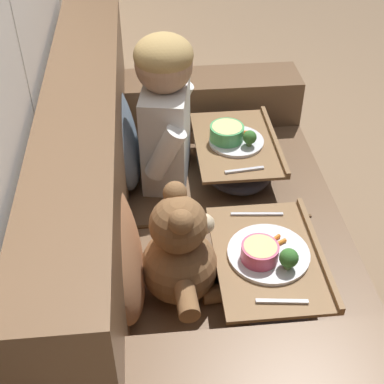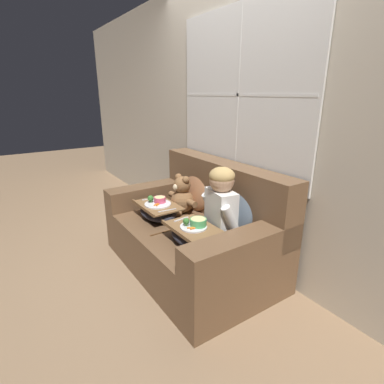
{
  "view_description": "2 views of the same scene",
  "coord_description": "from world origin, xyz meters",
  "px_view_note": "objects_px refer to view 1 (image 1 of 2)",
  "views": [
    {
      "loc": [
        -1.38,
        0.19,
        1.72
      ],
      "look_at": [
        0.01,
        0.05,
        0.56
      ],
      "focal_mm": 50.0,
      "sensor_mm": 36.0,
      "label": 1
    },
    {
      "loc": [
        2.05,
        -1.33,
        1.55
      ],
      "look_at": [
        0.01,
        0.03,
        0.73
      ],
      "focal_mm": 28.0,
      "sensor_mm": 36.0,
      "label": 2
    }
  ],
  "objects_px": {
    "child_figure": "(166,104)",
    "lap_tray_child": "(235,155)",
    "teddy_bear": "(181,255)",
    "lap_tray_teddy": "(267,268)",
    "couch": "(185,242)",
    "throw_pillow_behind_teddy": "(116,248)",
    "throw_pillow_behind_child": "(118,133)"
  },
  "relations": [
    {
      "from": "lap_tray_teddy",
      "to": "child_figure",
      "type": "bearing_deg",
      "value": 24.08
    },
    {
      "from": "throw_pillow_behind_child",
      "to": "throw_pillow_behind_teddy",
      "type": "height_order",
      "value": "same"
    },
    {
      "from": "couch",
      "to": "lap_tray_child",
      "type": "distance_m",
      "value": 0.41
    },
    {
      "from": "lap_tray_child",
      "to": "lap_tray_teddy",
      "type": "distance_m",
      "value": 0.6
    },
    {
      "from": "throw_pillow_behind_teddy",
      "to": "child_figure",
      "type": "bearing_deg",
      "value": -16.78
    },
    {
      "from": "throw_pillow_behind_child",
      "to": "lap_tray_child",
      "type": "xyz_separation_m",
      "value": [
        0.0,
        -0.45,
        -0.13
      ]
    },
    {
      "from": "teddy_bear",
      "to": "lap_tray_child",
      "type": "relative_size",
      "value": 0.89
    },
    {
      "from": "throw_pillow_behind_child",
      "to": "lap_tray_teddy",
      "type": "height_order",
      "value": "throw_pillow_behind_child"
    },
    {
      "from": "throw_pillow_behind_child",
      "to": "lap_tray_teddy",
      "type": "distance_m",
      "value": 0.76
    },
    {
      "from": "child_figure",
      "to": "teddy_bear",
      "type": "bearing_deg",
      "value": -179.59
    },
    {
      "from": "child_figure",
      "to": "lap_tray_teddy",
      "type": "distance_m",
      "value": 0.7
    },
    {
      "from": "teddy_bear",
      "to": "couch",
      "type": "bearing_deg",
      "value": -6.94
    },
    {
      "from": "child_figure",
      "to": "lap_tray_child",
      "type": "xyz_separation_m",
      "value": [
        0.0,
        -0.27,
        -0.24
      ]
    },
    {
      "from": "couch",
      "to": "throw_pillow_behind_teddy",
      "type": "bearing_deg",
      "value": 143.54
    },
    {
      "from": "couch",
      "to": "child_figure",
      "type": "xyz_separation_m",
      "value": [
        0.3,
        0.04,
        0.4
      ]
    },
    {
      "from": "child_figure",
      "to": "lap_tray_child",
      "type": "height_order",
      "value": "child_figure"
    },
    {
      "from": "child_figure",
      "to": "throw_pillow_behind_teddy",
      "type": "bearing_deg",
      "value": 163.22
    },
    {
      "from": "teddy_bear",
      "to": "lap_tray_child",
      "type": "bearing_deg",
      "value": -23.71
    },
    {
      "from": "throw_pillow_behind_child",
      "to": "child_figure",
      "type": "bearing_deg",
      "value": -90.06
    },
    {
      "from": "throw_pillow_behind_teddy",
      "to": "teddy_bear",
      "type": "height_order",
      "value": "throw_pillow_behind_teddy"
    },
    {
      "from": "couch",
      "to": "lap_tray_teddy",
      "type": "relative_size",
      "value": 3.55
    },
    {
      "from": "lap_tray_child",
      "to": "child_figure",
      "type": "bearing_deg",
      "value": 90.08
    },
    {
      "from": "throw_pillow_behind_child",
      "to": "throw_pillow_behind_teddy",
      "type": "distance_m",
      "value": 0.6
    },
    {
      "from": "throw_pillow_behind_teddy",
      "to": "couch",
      "type": "bearing_deg",
      "value": -36.46
    },
    {
      "from": "couch",
      "to": "lap_tray_child",
      "type": "xyz_separation_m",
      "value": [
        0.3,
        -0.23,
        0.16
      ]
    },
    {
      "from": "teddy_bear",
      "to": "lap_tray_teddy",
      "type": "distance_m",
      "value": 0.28
    },
    {
      "from": "throw_pillow_behind_teddy",
      "to": "lap_tray_child",
      "type": "bearing_deg",
      "value": -36.78
    },
    {
      "from": "throw_pillow_behind_child",
      "to": "teddy_bear",
      "type": "xyz_separation_m",
      "value": [
        -0.6,
        -0.18,
        -0.05
      ]
    },
    {
      "from": "lap_tray_child",
      "to": "lap_tray_teddy",
      "type": "bearing_deg",
      "value": -179.91
    },
    {
      "from": "teddy_bear",
      "to": "lap_tray_teddy",
      "type": "height_order",
      "value": "teddy_bear"
    },
    {
      "from": "couch",
      "to": "teddy_bear",
      "type": "xyz_separation_m",
      "value": [
        -0.3,
        0.04,
        0.25
      ]
    },
    {
      "from": "couch",
      "to": "throw_pillow_behind_teddy",
      "type": "distance_m",
      "value": 0.47
    }
  ]
}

